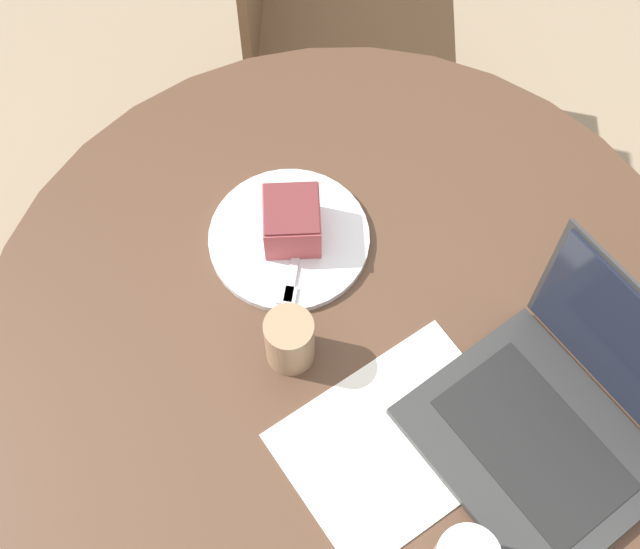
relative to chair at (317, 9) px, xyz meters
name	(u,v)px	position (x,y,z in m)	size (l,w,h in m)	color
ground_plane	(339,476)	(-0.37, -0.76, -0.49)	(12.00, 12.00, 0.00)	gray
dining_table	(347,375)	(-0.37, -0.76, 0.12)	(1.04, 1.04, 0.75)	#4C3323
chair	(317,9)	(0.00, 0.00, 0.00)	(0.58, 0.58, 0.96)	brown
paper_document	(398,441)	(-0.39, -0.92, 0.26)	(0.31, 0.24, 0.00)	white
plate	(292,237)	(-0.36, -0.58, 0.26)	(0.23, 0.23, 0.01)	silver
cake_slice	(292,221)	(-0.36, -0.58, 0.30)	(0.11, 0.11, 0.07)	#B74C51
fork	(293,262)	(-0.38, -0.62, 0.27)	(0.12, 0.15, 0.00)	silver
coffee_glass	(290,340)	(-0.45, -0.74, 0.30)	(0.07, 0.07, 0.09)	#997556
laptop	(559,422)	(-0.20, -1.00, 0.30)	(0.29, 0.33, 0.25)	#2D2D2D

